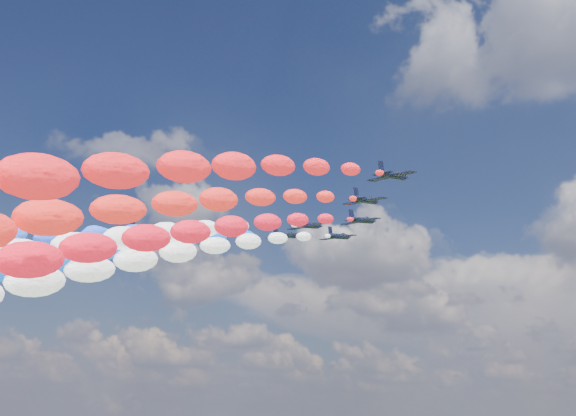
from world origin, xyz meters
The scene contains 14 objects.
jet_0 centered at (-32.59, -5.38, 89.00)m, with size 8.48×11.38×2.51m, color black, non-canonical shape.
jet_1 centered at (-19.43, 3.21, 89.00)m, with size 8.48×11.38×2.51m, color black, non-canonical shape.
jet_2 centered at (-9.57, 16.21, 89.00)m, with size 8.48×11.38×2.51m, color black, non-canonical shape.
trail_2 centered at (-9.57, -49.97, 68.36)m, with size 6.37×129.22×45.98m, color blue, non-canonical shape.
jet_3 centered at (-0.55, 11.93, 89.00)m, with size 8.48×11.38×2.51m, color black, non-canonical shape.
trail_3 centered at (-0.55, -54.24, 68.36)m, with size 6.37×129.22×45.98m, color white, non-canonical shape.
jet_4 centered at (-0.28, 24.35, 89.00)m, with size 8.48×11.38×2.51m, color black, non-canonical shape.
trail_4 centered at (-0.28, -41.82, 68.36)m, with size 6.37×129.22×45.98m, color white, non-canonical shape.
jet_5 centered at (11.25, 15.10, 89.00)m, with size 8.48×11.38×2.51m, color black, non-canonical shape.
trail_5 centered at (11.25, -51.07, 68.36)m, with size 6.37×129.22×45.98m, color red, non-canonical shape.
jet_6 centered at (19.48, 2.64, 89.00)m, with size 8.48×11.38×2.51m, color black, non-canonical shape.
trail_6 centered at (19.48, -63.53, 68.36)m, with size 6.37×129.22×45.98m, color red, non-canonical shape.
jet_7 centered at (30.90, -7.71, 89.00)m, with size 8.48×11.38×2.51m, color black, non-canonical shape.
trail_7 centered at (30.90, -73.88, 68.36)m, with size 6.37×129.22×45.98m, color red, non-canonical shape.
Camera 1 is at (89.59, -119.90, 47.20)m, focal length 47.59 mm.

